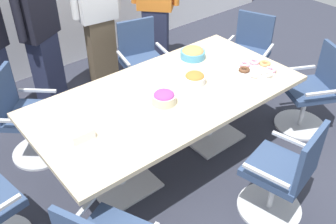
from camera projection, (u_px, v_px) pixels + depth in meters
ground_plane at (168, 157)px, 3.78m from camera, size 10.00×10.00×0.01m
conference_table at (168, 105)px, 3.42m from camera, size 2.40×1.20×0.75m
office_chair_0 at (248, 58)px, 4.61m from camera, size 0.70×0.70×0.91m
office_chair_1 at (142, 65)px, 4.46m from camera, size 0.65×0.65×0.91m
office_chair_2 at (27, 120)px, 3.60m from camera, size 0.76×0.76×0.91m
office_chair_5 at (283, 177)px, 3.00m from camera, size 0.64×0.64×0.91m
office_chair_6 at (312, 94)px, 3.97m from camera, size 0.73×0.73×0.91m
person_standing_1 at (39, 29)px, 4.07m from camera, size 0.57×0.41×1.73m
person_standing_2 at (98, 13)px, 4.46m from camera, size 0.62×0.27×1.73m
person_standing_3 at (155, 3)px, 4.80m from camera, size 0.47×0.50×1.68m
snack_bowl_cookies at (193, 53)px, 3.85m from camera, size 0.25×0.25×0.11m
snack_bowl_candy_mix at (164, 97)px, 3.19m from camera, size 0.20×0.20×0.12m
snack_bowl_pretzels at (195, 78)px, 3.46m from camera, size 0.20×0.20×0.10m
donut_platter at (257, 69)px, 3.66m from camera, size 0.36×0.36×0.04m
napkin_pile at (79, 132)px, 2.84m from camera, size 0.18×0.18×0.08m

